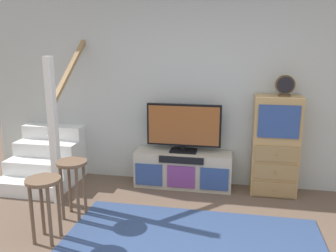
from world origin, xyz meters
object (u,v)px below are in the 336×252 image
(bar_stool_near, at_px, (44,194))
(side_cabinet, at_px, (275,146))
(desk_clock, at_px, (285,86))
(media_console, at_px, (183,169))
(television, at_px, (184,127))
(bar_stool_far, at_px, (72,175))

(bar_stool_near, bearing_deg, side_cabinet, 34.57)
(desk_clock, bearing_deg, media_console, 179.78)
(desk_clock, bearing_deg, side_cabinet, 166.22)
(media_console, xyz_separation_m, television, (0.00, 0.02, 0.60))
(desk_clock, xyz_separation_m, bar_stool_far, (-2.36, -1.08, -0.93))
(media_console, relative_size, television, 1.32)
(media_console, distance_m, desk_clock, 1.73)
(media_console, relative_size, desk_clock, 5.04)
(desk_clock, distance_m, bar_stool_far, 2.75)
(television, xyz_separation_m, bar_stool_near, (-1.14, -1.63, -0.35))
(television, height_order, bar_stool_far, television)
(bar_stool_near, bearing_deg, desk_clock, 33.64)
(media_console, relative_size, bar_stool_far, 1.98)
(media_console, distance_m, bar_stool_far, 1.56)
(media_console, height_order, television, television)
(bar_stool_far, bearing_deg, media_console, 44.75)
(bar_stool_near, distance_m, bar_stool_far, 0.52)
(television, xyz_separation_m, bar_stool_far, (-1.09, -1.11, -0.35))
(television, distance_m, bar_stool_far, 1.60)
(media_console, distance_m, television, 0.60)
(side_cabinet, xyz_separation_m, bar_stool_near, (-2.34, -1.61, -0.15))
(media_console, bearing_deg, bar_stool_far, -135.25)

